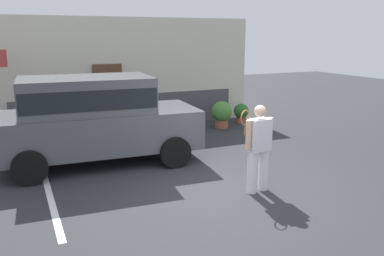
# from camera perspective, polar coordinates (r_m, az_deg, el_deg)

# --- Properties ---
(ground_plane) EXTENTS (40.00, 40.00, 0.00)m
(ground_plane) POSITION_cam_1_polar(r_m,az_deg,el_deg) (7.77, 3.96, -9.40)
(ground_plane) COLOR #2D2D33
(parking_stripe_0) EXTENTS (0.12, 4.40, 0.01)m
(parking_stripe_0) POSITION_cam_1_polar(r_m,az_deg,el_deg) (8.35, -19.82, -8.50)
(parking_stripe_0) COLOR silver
(parking_stripe_0) RESTS_ON ground_plane
(house_frontage) EXTENTS (8.61, 0.40, 3.53)m
(house_frontage) POSITION_cam_1_polar(r_m,az_deg,el_deg) (13.12, -9.21, 7.24)
(house_frontage) COLOR beige
(house_frontage) RESTS_ON ground_plane
(parked_suv) EXTENTS (4.71, 2.40, 2.05)m
(parked_suv) POSITION_cam_1_polar(r_m,az_deg,el_deg) (9.53, -13.85, 1.71)
(parked_suv) COLOR #4C4F54
(parked_suv) RESTS_ON ground_plane
(tennis_player_man) EXTENTS (0.77, 0.32, 1.70)m
(tennis_player_man) POSITION_cam_1_polar(r_m,az_deg,el_deg) (7.70, 9.49, -2.72)
(tennis_player_man) COLOR white
(tennis_player_man) RESTS_ON ground_plane
(potted_plant_by_porch) EXTENTS (0.66, 0.66, 0.88)m
(potted_plant_by_porch) POSITION_cam_1_polar(r_m,az_deg,el_deg) (13.07, 4.28, 2.14)
(potted_plant_by_porch) COLOR #9E5638
(potted_plant_by_porch) RESTS_ON ground_plane
(potted_plant_secondary) EXTENTS (0.51, 0.51, 0.67)m
(potted_plant_secondary) POSITION_cam_1_polar(r_m,az_deg,el_deg) (13.88, 7.04, 2.27)
(potted_plant_secondary) COLOR #9E5638
(potted_plant_secondary) RESTS_ON ground_plane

